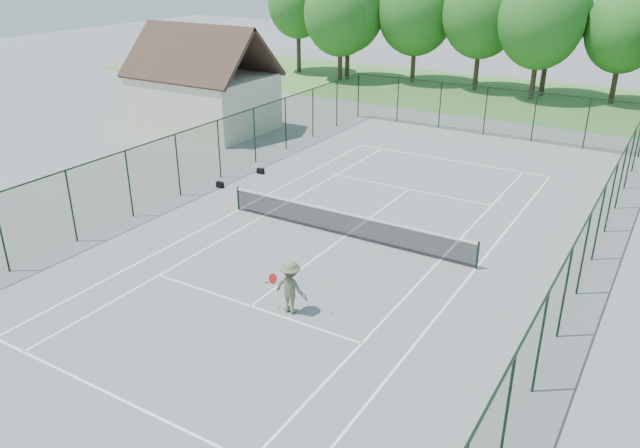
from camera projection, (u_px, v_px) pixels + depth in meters
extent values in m
plane|color=slate|center=(345.00, 236.00, 25.49)|extent=(140.00, 140.00, 0.00)
cube|color=#50863B|center=(531.00, 99.00, 48.98)|extent=(80.00, 16.00, 0.01)
cube|color=white|center=(449.00, 160.00, 34.80)|extent=(10.97, 0.08, 0.01)
cube|color=white|center=(123.00, 400.00, 16.18)|extent=(10.97, 0.08, 0.01)
cube|color=white|center=(409.00, 189.00, 30.50)|extent=(8.23, 0.08, 0.01)
cube|color=white|center=(251.00, 306.00, 20.48)|extent=(8.23, 0.08, 0.01)
cube|color=white|center=(476.00, 269.00, 22.89)|extent=(0.08, 23.77, 0.01)
cube|color=white|center=(239.00, 210.00, 28.09)|extent=(0.08, 23.77, 0.01)
cube|color=white|center=(440.00, 260.00, 23.54)|extent=(0.08, 23.77, 0.01)
cube|color=white|center=(264.00, 216.00, 27.44)|extent=(0.08, 23.77, 0.01)
cube|color=white|center=(345.00, 236.00, 25.49)|extent=(0.08, 12.80, 0.01)
cylinder|color=black|center=(238.00, 198.00, 27.88)|extent=(0.08, 0.08, 1.10)
cylinder|color=black|center=(478.00, 255.00, 22.66)|extent=(0.08, 0.08, 1.10)
cube|color=black|center=(345.00, 225.00, 25.29)|extent=(11.00, 0.02, 0.96)
cube|color=white|center=(346.00, 214.00, 25.09)|extent=(11.00, 0.05, 0.07)
cube|color=#193820|center=(485.00, 111.00, 38.98)|extent=(18.00, 0.02, 3.00)
cube|color=#193820|center=(584.00, 254.00, 20.62)|extent=(0.02, 36.00, 3.00)
cube|color=#193820|center=(178.00, 165.00, 29.16)|extent=(0.02, 36.00, 3.00)
cube|color=black|center=(488.00, 87.00, 38.38)|extent=(18.00, 0.05, 0.05)
cube|color=black|center=(592.00, 213.00, 20.02)|extent=(0.05, 36.00, 0.05)
cube|color=black|center=(175.00, 134.00, 28.55)|extent=(0.05, 36.00, 0.05)
cube|color=beige|center=(204.00, 102.00, 40.21)|extent=(8.00, 6.00, 3.50)
cube|color=#412E23|center=(216.00, 48.00, 40.07)|extent=(8.60, 3.27, 3.27)
cube|color=#412E23|center=(184.00, 54.00, 37.72)|extent=(8.60, 3.27, 3.27)
cylinder|color=#3F2D21|center=(347.00, 55.00, 55.96)|extent=(0.40, 0.40, 4.20)
ellipsoid|color=#2D7324|center=(348.00, 10.00, 54.40)|extent=(6.40, 6.40, 7.40)
cylinder|color=#3F2D21|center=(534.00, 72.00, 48.14)|extent=(0.40, 0.40, 4.20)
ellipsoid|color=#2D7324|center=(541.00, 19.00, 46.57)|extent=(6.40, 6.40, 7.40)
cube|color=black|center=(220.00, 185.00, 30.69)|extent=(0.39, 0.27, 0.29)
cube|color=black|center=(260.00, 171.00, 32.61)|extent=(0.38, 0.25, 0.29)
imported|color=#5D6146|center=(291.00, 287.00, 19.81)|extent=(1.18, 0.70, 1.80)
sphere|color=#B2C835|center=(321.00, 287.00, 19.68)|extent=(0.07, 0.07, 0.07)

